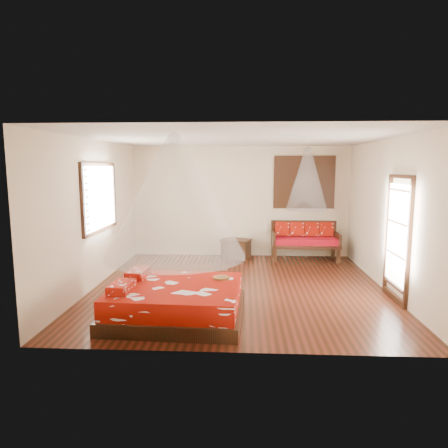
{
  "coord_description": "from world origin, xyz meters",
  "views": [
    {
      "loc": [
        0.11,
        -7.43,
        2.3
      ],
      "look_at": [
        -0.3,
        0.47,
        1.15
      ],
      "focal_mm": 32.0,
      "sensor_mm": 36.0,
      "label": 1
    }
  ],
  "objects": [
    {
      "name": "window_left",
      "position": [
        -2.71,
        0.2,
        1.7
      ],
      "size": [
        0.1,
        1.74,
        1.34
      ],
      "color": "black",
      "rests_on": "wall_left"
    },
    {
      "name": "wine_tray",
      "position": [
        -0.26,
        -1.2,
        0.56
      ],
      "size": [
        0.27,
        0.27,
        0.22
      ],
      "rotation": [
        0.0,
        0.0,
        0.01
      ],
      "color": "brown",
      "rests_on": "bed"
    },
    {
      "name": "glazed_door",
      "position": [
        2.72,
        -0.6,
        1.07
      ],
      "size": [
        0.08,
        1.02,
        2.16
      ],
      "color": "black",
      "rests_on": "floor"
    },
    {
      "name": "daybed",
      "position": [
        1.6,
        2.37,
        0.52
      ],
      "size": [
        1.63,
        0.72,
        0.94
      ],
      "color": "black",
      "rests_on": "floor"
    },
    {
      "name": "storage_chest",
      "position": [
        -0.1,
        2.45,
        0.24
      ],
      "size": [
        0.82,
        0.71,
        0.48
      ],
      "rotation": [
        0.0,
        0.0,
        -0.34
      ],
      "color": "black",
      "rests_on": "floor"
    },
    {
      "name": "mosquito_net_daybed",
      "position": [
        1.6,
        2.25,
        2.0
      ],
      "size": [
        0.98,
        0.98,
        1.5
      ],
      "primitive_type": "cone",
      "color": "white",
      "rests_on": "ceiling"
    },
    {
      "name": "bed",
      "position": [
        -0.94,
        -1.6,
        0.25
      ],
      "size": [
        2.07,
        1.89,
        0.63
      ],
      "rotation": [
        0.0,
        0.0,
        -0.04
      ],
      "color": "black",
      "rests_on": "floor"
    },
    {
      "name": "room",
      "position": [
        0.0,
        0.0,
        1.4
      ],
      "size": [
        5.54,
        5.54,
        2.84
      ],
      "color": "black",
      "rests_on": "ground"
    },
    {
      "name": "shutter_panel",
      "position": [
        1.6,
        2.72,
        1.9
      ],
      "size": [
        1.52,
        0.06,
        1.32
      ],
      "color": "black",
      "rests_on": "wall_back"
    },
    {
      "name": "mosquito_net_main",
      "position": [
        -0.92,
        -1.6,
        1.85
      ],
      "size": [
        2.1,
        2.1,
        1.8
      ],
      "primitive_type": "cone",
      "color": "white",
      "rests_on": "ceiling"
    }
  ]
}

